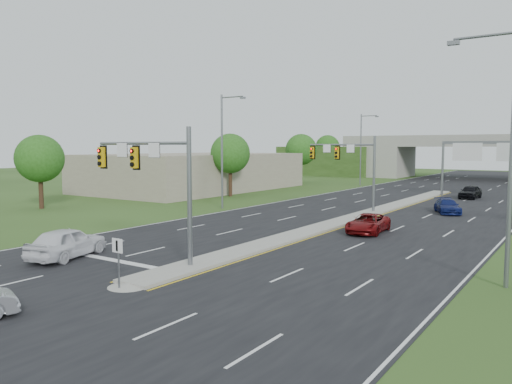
{
  "coord_description": "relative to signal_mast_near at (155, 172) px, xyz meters",
  "views": [
    {
      "loc": [
        16.28,
        -18.35,
        6.03
      ],
      "look_at": [
        -2.24,
        9.18,
        3.0
      ],
      "focal_mm": 35.0,
      "sensor_mm": 36.0,
      "label": 1
    }
  ],
  "objects": [
    {
      "name": "car_far_a",
      "position": [
        5.78,
        14.73,
        -4.05
      ],
      "size": [
        2.56,
        4.89,
        1.31
      ],
      "primitive_type": "imported",
      "rotation": [
        0.0,
        0.0,
        0.08
      ],
      "color": "#690A0C",
      "rests_on": "road"
    },
    {
      "name": "signal_mast_near",
      "position": [
        0.0,
        0.0,
        0.0
      ],
      "size": [
        6.62,
        0.6,
        7.0
      ],
      "color": "slate",
      "rests_on": "ground"
    },
    {
      "name": "sign_gantry",
      "position": [
        8.95,
        44.99,
        0.51
      ],
      "size": [
        11.58,
        0.44,
        6.67
      ],
      "color": "slate",
      "rests_on": "ground"
    },
    {
      "name": "lightpole_l_mid",
      "position": [
        -11.03,
        20.07,
        1.38
      ],
      "size": [
        2.85,
        0.25,
        11.0
      ],
      "color": "slate",
      "rests_on": "ground"
    },
    {
      "name": "median",
      "position": [
        2.26,
        23.07,
        -4.63
      ],
      "size": [
        2.0,
        54.0,
        0.16
      ],
      "primitive_type": "cube",
      "color": "gray",
      "rests_on": "road"
    },
    {
      "name": "overpass",
      "position": [
        2.26,
        80.07,
        -1.17
      ],
      "size": [
        80.0,
        14.0,
        8.1
      ],
      "color": "gray",
      "rests_on": "ground"
    },
    {
      "name": "lightpole_l_far",
      "position": [
        -11.03,
        55.07,
        1.38
      ],
      "size": [
        2.85,
        0.25,
        11.0
      ],
      "color": "slate",
      "rests_on": "ground"
    },
    {
      "name": "tree_back_a",
      "position": [
        -35.74,
        94.07,
        1.11
      ],
      "size": [
        6.0,
        6.0,
        8.85
      ],
      "color": "#382316",
      "rests_on": "ground"
    },
    {
      "name": "commercial_building",
      "position": [
        -27.74,
        35.07,
        -2.23
      ],
      "size": [
        18.0,
        30.0,
        5.0
      ],
      "primitive_type": "cube",
      "color": "gray",
      "rests_on": "ground"
    },
    {
      "name": "keep_right_sign",
      "position": [
        2.26,
        -4.45,
        -3.21
      ],
      "size": [
        0.6,
        0.13,
        2.2
      ],
      "color": "slate",
      "rests_on": "ground"
    },
    {
      "name": "lane_markings",
      "position": [
        1.66,
        28.99,
        -4.7
      ],
      "size": [
        23.72,
        160.0,
        0.01
      ],
      "color": "gold",
      "rests_on": "road"
    },
    {
      "name": "car_white",
      "position": [
        -4.79,
        -1.93,
        -3.86
      ],
      "size": [
        3.24,
        5.3,
        1.69
      ],
      "primitive_type": "imported",
      "rotation": [
        0.0,
        0.0,
        3.41
      ],
      "color": "white",
      "rests_on": "road"
    },
    {
      "name": "road",
      "position": [
        2.26,
        35.07,
        -4.72
      ],
      "size": [
        24.0,
        160.0,
        0.02
      ],
      "primitive_type": "cube",
      "color": "black",
      "rests_on": "ground"
    },
    {
      "name": "ground",
      "position": [
        2.26,
        0.07,
        -4.73
      ],
      "size": [
        240.0,
        240.0,
        0.0
      ],
      "primitive_type": "plane",
      "color": "#2C4719",
      "rests_on": "ground"
    },
    {
      "name": "tree_l_near",
      "position": [
        -17.74,
        30.07,
        0.45
      ],
      "size": [
        4.8,
        4.8,
        7.6
      ],
      "color": "#382316",
      "rests_on": "ground"
    },
    {
      "name": "lightpole_r_near",
      "position": [
        15.56,
        5.07,
        1.38
      ],
      "size": [
        2.85,
        0.25,
        11.0
      ],
      "color": "slate",
      "rests_on": "ground"
    },
    {
      "name": "tree_back_b",
      "position": [
        -21.74,
        94.07,
        0.78
      ],
      "size": [
        5.6,
        5.6,
        8.32
      ],
      "color": "#382316",
      "rests_on": "ground"
    },
    {
      "name": "tree_l_mid",
      "position": [
        -21.74,
        55.07,
        0.78
      ],
      "size": [
        5.2,
        5.2,
        8.12
      ],
      "color": "#382316",
      "rests_on": "ground"
    },
    {
      "name": "car_far_c",
      "position": [
        7.04,
        43.44,
        -3.94
      ],
      "size": [
        2.12,
        4.63,
        1.54
      ],
      "primitive_type": "imported",
      "rotation": [
        0.0,
        0.0,
        -0.07
      ],
      "color": "black",
      "rests_on": "road"
    },
    {
      "name": "median_nose",
      "position": [
        2.26,
        -3.93,
        -4.63
      ],
      "size": [
        2.0,
        2.0,
        0.16
      ],
      "primitive_type": "cone",
      "color": "gray",
      "rests_on": "road"
    },
    {
      "name": "tree_l_close",
      "position": [
        -25.74,
        10.07,
        0.13
      ],
      "size": [
        4.6,
        4.6,
        7.17
      ],
      "color": "#382316",
      "rests_on": "ground"
    },
    {
      "name": "signal_mast_far",
      "position": [
        0.0,
        25.0,
        0.0
      ],
      "size": [
        6.62,
        0.6,
        7.0
      ],
      "color": "slate",
      "rests_on": "ground"
    },
    {
      "name": "car_far_b",
      "position": [
        7.95,
        28.45,
        -4.07
      ],
      "size": [
        3.47,
        4.73,
        1.27
      ],
      "primitive_type": "imported",
      "rotation": [
        0.0,
        0.0,
        0.44
      ],
      "color": "#0D1750",
      "rests_on": "road"
    }
  ]
}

